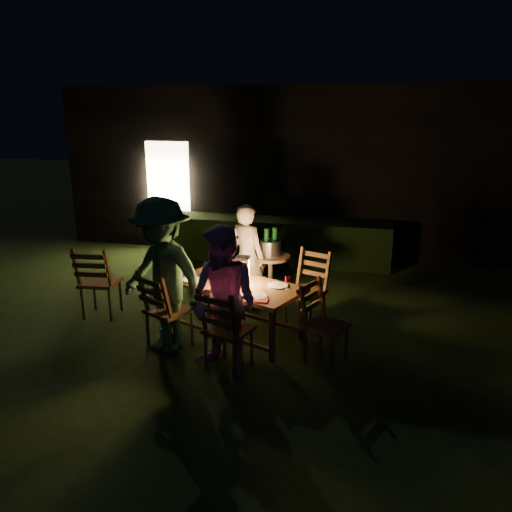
% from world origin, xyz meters
% --- Properties ---
extents(garden_envelope, '(40.00, 40.00, 3.20)m').
position_xyz_m(garden_envelope, '(-0.01, 6.15, 1.58)').
color(garden_envelope, black).
rests_on(garden_envelope, ground).
extents(dining_table, '(1.81, 1.36, 0.68)m').
position_xyz_m(dining_table, '(-0.35, 0.49, 0.61)').
color(dining_table, '#493118').
rests_on(dining_table, ground).
extents(chair_near_left, '(0.63, 0.65, 1.03)m').
position_xyz_m(chair_near_left, '(-1.05, -0.06, 0.31)').
color(chair_near_left, '#493118').
rests_on(chair_near_left, ground).
extents(chair_near_right, '(0.58, 0.60, 1.02)m').
position_xyz_m(chair_near_right, '(-0.22, -0.39, 0.31)').
color(chair_near_right, '#493118').
rests_on(chair_near_right, ground).
extents(chair_far_left, '(0.56, 0.58, 0.97)m').
position_xyz_m(chair_far_left, '(-0.48, 1.37, 0.29)').
color(chair_far_left, '#493118').
rests_on(chair_far_left, ground).
extents(chair_far_right, '(0.60, 0.62, 1.02)m').
position_xyz_m(chair_far_right, '(0.45, 1.00, 0.31)').
color(chair_far_right, '#493118').
rests_on(chair_far_right, ground).
extents(chair_end, '(0.59, 0.57, 0.96)m').
position_xyz_m(chair_end, '(0.79, 0.03, 0.29)').
color(chair_end, '#493118').
rests_on(chair_end, ground).
extents(chair_spare, '(0.52, 0.56, 1.07)m').
position_xyz_m(chair_spare, '(-2.33, 0.62, 0.32)').
color(chair_spare, '#493118').
rests_on(chair_spare, ground).
extents(person_house_side, '(0.64, 0.54, 1.51)m').
position_xyz_m(person_house_side, '(-0.46, 1.42, 0.75)').
color(person_house_side, white).
rests_on(person_house_side, ground).
extents(person_opp_right, '(0.96, 0.87, 1.63)m').
position_xyz_m(person_opp_right, '(-0.24, -0.44, 0.81)').
color(person_opp_right, '#C88ABA').
rests_on(person_opp_right, ground).
extents(person_opp_left, '(1.35, 1.07, 1.84)m').
position_xyz_m(person_opp_left, '(-1.07, -0.10, 0.92)').
color(person_opp_left, '#32653C').
rests_on(person_opp_left, ground).
extents(lantern, '(0.16, 0.16, 0.35)m').
position_xyz_m(lantern, '(-0.28, 0.52, 0.84)').
color(lantern, white).
rests_on(lantern, dining_table).
extents(plate_far_left, '(0.25, 0.25, 0.01)m').
position_xyz_m(plate_far_left, '(-0.78, 0.90, 0.69)').
color(plate_far_left, white).
rests_on(plate_far_left, dining_table).
extents(plate_near_left, '(0.25, 0.25, 0.01)m').
position_xyz_m(plate_near_left, '(-0.94, 0.49, 0.69)').
color(plate_near_left, white).
rests_on(plate_near_left, dining_table).
extents(plate_far_right, '(0.25, 0.25, 0.01)m').
position_xyz_m(plate_far_right, '(0.15, 0.53, 0.69)').
color(plate_far_right, white).
rests_on(plate_far_right, dining_table).
extents(plate_near_right, '(0.25, 0.25, 0.01)m').
position_xyz_m(plate_near_right, '(-0.01, 0.12, 0.69)').
color(plate_near_right, white).
rests_on(plate_near_right, dining_table).
extents(wineglass_a, '(0.06, 0.06, 0.18)m').
position_xyz_m(wineglass_a, '(-0.52, 0.86, 0.77)').
color(wineglass_a, '#59070F').
rests_on(wineglass_a, dining_table).
extents(wineglass_b, '(0.06, 0.06, 0.18)m').
position_xyz_m(wineglass_b, '(-1.06, 0.65, 0.77)').
color(wineglass_b, '#59070F').
rests_on(wineglass_b, dining_table).
extents(wineglass_c, '(0.06, 0.06, 0.18)m').
position_xyz_m(wineglass_c, '(-0.17, 0.12, 0.77)').
color(wineglass_c, '#59070F').
rests_on(wineglass_c, dining_table).
extents(wineglass_d, '(0.06, 0.06, 0.18)m').
position_xyz_m(wineglass_d, '(0.29, 0.43, 0.77)').
color(wineglass_d, '#59070F').
rests_on(wineglass_d, dining_table).
extents(wineglass_e, '(0.06, 0.06, 0.18)m').
position_xyz_m(wineglass_e, '(-0.55, 0.25, 0.77)').
color(wineglass_e, silver).
rests_on(wineglass_e, dining_table).
extents(bottle_table, '(0.07, 0.07, 0.28)m').
position_xyz_m(bottle_table, '(-0.58, 0.58, 0.82)').
color(bottle_table, '#0F471E').
rests_on(bottle_table, dining_table).
extents(napkin_left, '(0.18, 0.14, 0.01)m').
position_xyz_m(napkin_left, '(-0.61, 0.25, 0.68)').
color(napkin_left, red).
rests_on(napkin_left, dining_table).
extents(napkin_right, '(0.18, 0.14, 0.01)m').
position_xyz_m(napkin_right, '(0.05, 0.01, 0.68)').
color(napkin_right, red).
rests_on(napkin_right, dining_table).
extents(phone, '(0.14, 0.07, 0.01)m').
position_xyz_m(phone, '(-1.04, 0.44, 0.68)').
color(phone, black).
rests_on(phone, dining_table).
extents(side_table, '(0.56, 0.56, 0.76)m').
position_xyz_m(side_table, '(-0.15, 1.55, 0.67)').
color(side_table, olive).
rests_on(side_table, ground).
extents(ice_bucket, '(0.30, 0.30, 0.22)m').
position_xyz_m(ice_bucket, '(-0.15, 1.55, 0.87)').
color(ice_bucket, '#A5A8AD').
rests_on(ice_bucket, side_table).
extents(bottle_bucket_a, '(0.07, 0.07, 0.32)m').
position_xyz_m(bottle_bucket_a, '(-0.20, 1.51, 0.92)').
color(bottle_bucket_a, '#0F471E').
rests_on(bottle_bucket_a, side_table).
extents(bottle_bucket_b, '(0.07, 0.07, 0.32)m').
position_xyz_m(bottle_bucket_b, '(-0.10, 1.59, 0.92)').
color(bottle_bucket_b, '#0F471E').
rests_on(bottle_bucket_b, side_table).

